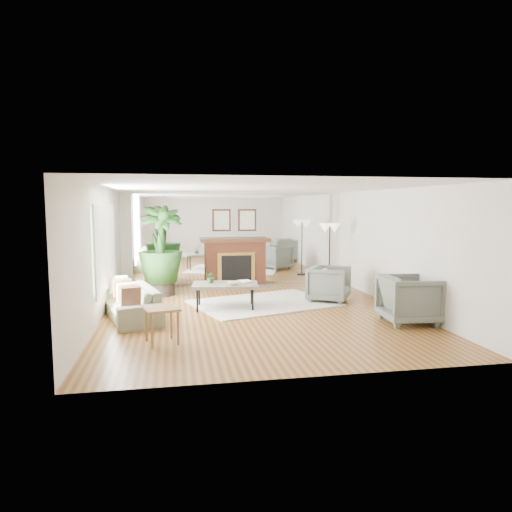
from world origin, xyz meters
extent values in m
plane|color=brown|center=(0.00, 0.00, 0.00)|extent=(7.00, 7.00, 0.00)
cube|color=silver|center=(-2.99, 0.00, 1.25)|extent=(0.02, 7.00, 2.50)
cube|color=silver|center=(2.99, 0.00, 1.25)|extent=(0.02, 7.00, 2.50)
cube|color=silver|center=(0.00, 3.49, 1.25)|extent=(6.00, 0.02, 2.50)
cube|color=silver|center=(0.00, 3.47, 1.25)|extent=(5.40, 0.04, 2.40)
cube|color=#B2E09E|center=(-2.96, 0.40, 1.35)|extent=(0.04, 2.40, 1.50)
cube|color=brown|center=(0.00, 3.28, 0.60)|extent=(1.60, 0.40, 1.20)
cube|color=gold|center=(0.00, 3.07, 0.48)|extent=(1.00, 0.04, 0.85)
cube|color=black|center=(0.00, 3.05, 0.48)|extent=(0.80, 0.04, 0.70)
cube|color=#695D53|center=(0.00, 2.93, 0.01)|extent=(1.70, 0.55, 0.03)
cube|color=#452716|center=(0.00, 3.26, 1.22)|extent=(1.85, 0.46, 0.10)
cube|color=#321B13|center=(-0.35, 3.43, 1.75)|extent=(0.50, 0.04, 0.60)
cube|color=#321B13|center=(0.35, 3.43, 1.75)|extent=(0.50, 0.04, 0.60)
cube|color=silver|center=(0.29, 0.81, 0.02)|extent=(3.40, 2.86, 0.03)
cube|color=#695D53|center=(-0.59, 0.47, 0.50)|extent=(1.43, 0.95, 0.07)
cylinder|color=black|center=(-1.19, 0.26, 0.24)|extent=(0.04, 0.04, 0.47)
cylinder|color=black|center=(-0.07, 0.12, 0.24)|extent=(0.04, 0.04, 0.47)
cylinder|color=black|center=(-1.11, 0.82, 0.24)|extent=(0.04, 0.04, 0.47)
cylinder|color=black|center=(0.00, 0.68, 0.24)|extent=(0.04, 0.04, 0.47)
imported|color=slate|center=(-2.45, 0.01, 0.30)|extent=(1.32, 2.21, 0.60)
imported|color=slate|center=(1.78, 0.79, 0.40)|extent=(1.19, 1.18, 0.80)
imported|color=slate|center=(2.60, -1.26, 0.44)|extent=(1.04, 1.01, 0.88)
cube|color=#8E5F38|center=(-1.83, -1.71, 0.55)|extent=(0.61, 0.61, 0.04)
cylinder|color=#8E5F38|center=(-1.98, -1.96, 0.27)|extent=(0.04, 0.04, 0.54)
cylinder|color=#8E5F38|center=(-1.59, -1.85, 0.27)|extent=(0.04, 0.04, 0.54)
cylinder|color=#8E5F38|center=(-2.08, -1.57, 0.27)|extent=(0.04, 0.04, 0.54)
cylinder|color=#8E5F38|center=(-1.69, -1.47, 0.27)|extent=(0.04, 0.04, 0.54)
cylinder|color=black|center=(-1.94, 2.20, 0.22)|extent=(0.62, 0.62, 0.45)
imported|color=#2B551F|center=(-1.94, 2.20, 1.23)|extent=(1.25, 1.25, 1.84)
cylinder|color=black|center=(2.27, 2.19, 0.02)|extent=(0.29, 0.29, 0.04)
cylinder|color=black|center=(2.27, 2.19, 0.82)|extent=(0.03, 0.03, 1.63)
cone|color=beige|center=(2.15, 2.19, 1.58)|extent=(0.31, 0.31, 0.22)
cone|color=beige|center=(2.39, 2.19, 1.58)|extent=(0.31, 0.31, 0.22)
imported|color=#2B551F|center=(-0.88, 0.59, 0.67)|extent=(0.28, 0.26, 0.27)
imported|color=#8E5F38|center=(-0.46, 0.28, 0.57)|extent=(0.28, 0.28, 0.06)
imported|color=#8E5F38|center=(-0.25, 0.58, 0.55)|extent=(0.29, 0.35, 0.02)
camera|label=1|loc=(-1.63, -8.82, 2.15)|focal=32.00mm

